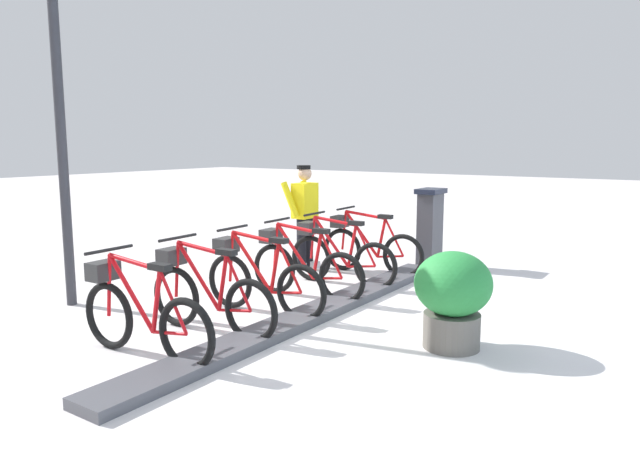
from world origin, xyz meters
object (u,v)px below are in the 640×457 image
Objects in this scene: bike_docked_2 at (302,266)px; planter_bush at (453,295)px; bike_docked_0 at (368,246)px; bike_docked_4 at (206,294)px; bike_docked_1 at (338,255)px; worker_near_rack at (304,212)px; bike_docked_3 at (259,278)px; lamp_post at (57,78)px; payment_kiosk at (430,226)px; bike_docked_5 at (140,314)px.

bike_docked_2 is 1.77× the size of planter_bush.
bike_docked_0 and bike_docked_4 have the same top height.
bike_docked_1 is 1.04× the size of worker_near_rack.
worker_near_rack reaches higher than bike_docked_3.
bike_docked_3 is 3.38m from lamp_post.
bike_docked_3 is 1.77× the size of planter_bush.
payment_kiosk is at bearing -101.68° from bike_docked_2.
payment_kiosk is 2.00m from bike_docked_1.
bike_docked_2 is at bearing -90.00° from bike_docked_5.
bike_docked_5 is 3.01m from planter_bush.
worker_near_rack is at bearing -31.53° from bike_docked_1.
bike_docked_3 and bike_docked_4 have the same top height.
payment_kiosk is 1.21m from bike_docked_0.
bike_docked_3 is at bearing 81.05° from payment_kiosk.
payment_kiosk is 4.54m from bike_docked_4.
bike_docked_5 is (0.57, 5.36, -0.24)m from payment_kiosk.
bike_docked_1 is at bearing -90.00° from bike_docked_3.
bike_docked_2 is at bearing -16.32° from planter_bush.
bike_docked_0 is (0.57, 1.04, -0.24)m from payment_kiosk.
bike_docked_4 is at bearing -175.57° from lamp_post.
bike_docked_1 is 0.40× the size of lamp_post.
bike_docked_1 and bike_docked_2 have the same top height.
bike_docked_0 is 1.00× the size of bike_docked_1.
worker_near_rack is at bearing -108.83° from lamp_post.
bike_docked_0 is 3.35m from planter_bush.
payment_kiosk is 0.74× the size of bike_docked_0.
payment_kiosk is 0.77× the size of worker_near_rack.
payment_kiosk is 2.06m from worker_near_rack.
bike_docked_4 is at bearing 90.00° from bike_docked_3.
planter_bush is at bearing -175.54° from bike_docked_3.
payment_kiosk reaches higher than bike_docked_0.
lamp_post is at bearing 15.01° from planter_bush.
bike_docked_4 is 2.56m from planter_bush.
bike_docked_5 is at bearing 83.91° from payment_kiosk.
worker_near_rack reaches higher than bike_docked_5.
bike_docked_0 is at bearing -121.31° from lamp_post.
worker_near_rack reaches higher than bike_docked_2.
bike_docked_2 is 1.00× the size of bike_docked_5.
bike_docked_4 is at bearing -90.00° from bike_docked_5.
lamp_post is (2.21, 3.63, 2.35)m from bike_docked_0.
bike_docked_2 is 2.59m from bike_docked_5.
bike_docked_4 is 0.40× the size of lamp_post.
planter_bush is (-2.33, -1.05, 0.11)m from bike_docked_4.
bike_docked_0 is 0.40× the size of lamp_post.
lamp_post is (1.16, 3.40, 1.87)m from worker_near_rack.
bike_docked_0 is at bearing -90.00° from bike_docked_2.
bike_docked_4 is 3.22m from lamp_post.
bike_docked_2 is 1.89m from worker_near_rack.
lamp_post is at bearing 58.69° from bike_docked_0.
bike_docked_5 is (0.00, 1.73, 0.00)m from bike_docked_3.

